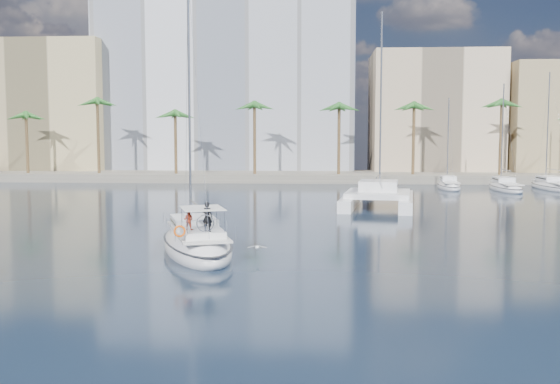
{
  "coord_description": "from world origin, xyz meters",
  "views": [
    {
      "loc": [
        3.26,
        -33.36,
        6.82
      ],
      "look_at": [
        1.15,
        1.5,
        3.63
      ],
      "focal_mm": 40.0,
      "sensor_mm": 36.0,
      "label": 1
    }
  ],
  "objects": [
    {
      "name": "catamaran",
      "position": [
        9.05,
        26.14,
        1.17
      ],
      "size": [
        8.26,
        13.67,
        18.64
      ],
      "rotation": [
        0.0,
        0.0,
        -0.15
      ],
      "color": "white",
      "rests_on": "ground"
    },
    {
      "name": "building_beige",
      "position": [
        22.0,
        70.0,
        10.0
      ],
      "size": [
        20.0,
        14.0,
        20.0
      ],
      "primitive_type": "cube",
      "color": "beige",
      "rests_on": "ground"
    },
    {
      "name": "palm_centre",
      "position": [
        0.0,
        57.0,
        10.28
      ],
      "size": [
        3.6,
        3.6,
        12.3
      ],
      "color": "brown",
      "rests_on": "ground"
    },
    {
      "name": "quay",
      "position": [
        0.0,
        61.0,
        0.6
      ],
      "size": [
        120.0,
        14.0,
        1.2
      ],
      "primitive_type": "cube",
      "color": "gray",
      "rests_on": "ground"
    },
    {
      "name": "main_sloop",
      "position": [
        -3.82,
        2.39,
        0.53
      ],
      "size": [
        7.25,
        12.16,
        17.21
      ],
      "rotation": [
        0.0,
        0.0,
        0.33
      ],
      "color": "white",
      "rests_on": "ground"
    },
    {
      "name": "moored_yacht_b",
      "position": [
        26.5,
        45.0,
        0.0
      ],
      "size": [
        3.32,
        10.83,
        13.72
      ],
      "primitive_type": null,
      "rotation": [
        0.0,
        0.0,
        -0.02
      ],
      "color": "white",
      "rests_on": "ground"
    },
    {
      "name": "building_tan_left",
      "position": [
        -42.0,
        69.0,
        11.0
      ],
      "size": [
        22.0,
        14.0,
        22.0
      ],
      "primitive_type": "cube",
      "color": "tan",
      "rests_on": "ground"
    },
    {
      "name": "ground",
      "position": [
        0.0,
        0.0,
        0.0
      ],
      "size": [
        160.0,
        160.0,
        0.0
      ],
      "primitive_type": "plane",
      "color": "black",
      "rests_on": "ground"
    },
    {
      "name": "palm_right",
      "position": [
        34.0,
        57.0,
        10.28
      ],
      "size": [
        3.6,
        3.6,
        12.3
      ],
      "color": "brown",
      "rests_on": "ground"
    },
    {
      "name": "moored_yacht_a",
      "position": [
        20.0,
        47.0,
        0.0
      ],
      "size": [
        3.37,
        9.52,
        11.9
      ],
      "primitive_type": null,
      "rotation": [
        0.0,
        0.0,
        -0.07
      ],
      "color": "white",
      "rests_on": "ground"
    },
    {
      "name": "building_modern",
      "position": [
        -12.0,
        73.0,
        14.0
      ],
      "size": [
        42.0,
        16.0,
        28.0
      ],
      "primitive_type": "cube",
      "color": "silver",
      "rests_on": "ground"
    },
    {
      "name": "palm_left",
      "position": [
        -34.0,
        57.0,
        10.28
      ],
      "size": [
        3.6,
        3.6,
        12.3
      ],
      "color": "brown",
      "rests_on": "ground"
    },
    {
      "name": "moored_yacht_c",
      "position": [
        33.0,
        47.0,
        0.0
      ],
      "size": [
        3.98,
        12.33,
        15.54
      ],
      "primitive_type": null,
      "rotation": [
        0.0,
        0.0,
        0.03
      ],
      "color": "white",
      "rests_on": "ground"
    },
    {
      "name": "seagull",
      "position": [
        -0.04,
        0.42,
        0.67
      ],
      "size": [
        1.1,
        0.47,
        0.2
      ],
      "color": "silver",
      "rests_on": "ground"
    }
  ]
}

